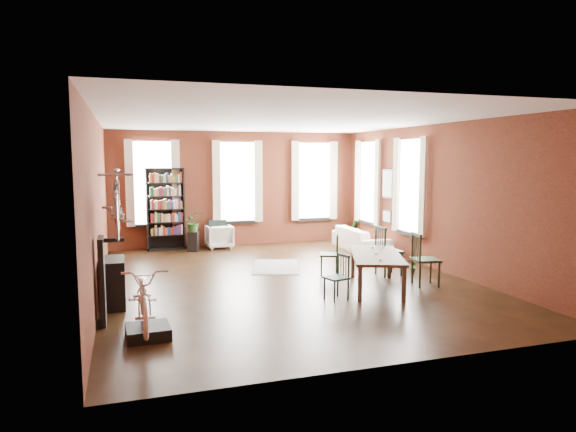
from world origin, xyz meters
name	(u,v)px	position (x,y,z in m)	size (l,w,h in m)	color
room	(287,173)	(0.25, 0.62, 2.14)	(9.00, 9.04, 3.22)	black
dining_table	(376,271)	(1.42, -1.20, 0.33)	(0.89, 1.95, 0.66)	brown
dining_chair_a	(336,278)	(0.42, -1.66, 0.39)	(0.36, 0.36, 0.78)	#193738
dining_chair_b	(329,254)	(1.04, 0.19, 0.43)	(0.40, 0.40, 0.86)	black
dining_chair_c	(426,259)	(2.46, -1.26, 0.51)	(0.47, 0.47, 1.02)	#1E2F1C
dining_chair_d	(389,251)	(2.21, -0.25, 0.52)	(0.48, 0.48, 1.03)	#193838
bookshelf	(166,209)	(-2.00, 4.30, 1.10)	(1.00, 0.32, 2.20)	black
white_armchair	(219,235)	(-0.60, 4.10, 0.35)	(0.68, 0.64, 0.70)	silver
cream_sofa	(361,235)	(2.95, 2.60, 0.41)	(2.08, 0.61, 0.81)	beige
striped_rug	(276,267)	(0.18, 1.25, 0.01)	(1.02, 1.63, 0.01)	black
bike_trainer	(148,332)	(-2.80, -2.65, 0.08)	(0.58, 0.58, 0.17)	black
bike_wall_rack	(102,281)	(-3.40, -1.80, 0.65)	(0.16, 0.60, 1.30)	black
console_table	(113,283)	(-3.28, -0.90, 0.40)	(0.40, 0.80, 0.80)	black
plant_stand	(193,241)	(-1.34, 3.84, 0.26)	(0.26, 0.26, 0.52)	black
plant_by_sofa	(353,237)	(3.37, 3.99, 0.15)	(0.37, 0.67, 0.30)	#306327
plant_small	(413,270)	(2.82, -0.23, 0.07)	(0.22, 0.41, 0.15)	#2E5B24
bicycle_floor	(143,267)	(-2.83, -2.64, 0.99)	(0.58, 0.87, 1.65)	silver
bicycle_hung	(116,180)	(-3.15, -1.80, 2.13)	(0.47, 1.00, 1.66)	#A5A8AD
plant_on_stand	(193,224)	(-1.33, 3.82, 0.73)	(0.48, 0.53, 0.41)	#244F1F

